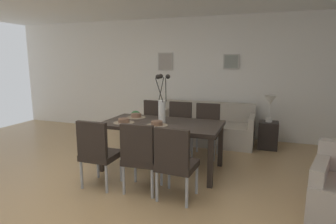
# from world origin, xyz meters

# --- Properties ---
(ground_plane) EXTENTS (9.00, 9.00, 0.00)m
(ground_plane) POSITION_xyz_m (0.00, 0.00, 0.00)
(ground_plane) COLOR tan
(back_wall_panel) EXTENTS (9.00, 0.10, 2.60)m
(back_wall_panel) POSITION_xyz_m (0.00, 3.25, 1.30)
(back_wall_panel) COLOR white
(back_wall_panel) RESTS_ON ground
(dining_table) EXTENTS (1.80, 0.94, 0.74)m
(dining_table) POSITION_xyz_m (0.28, 1.00, 0.66)
(dining_table) COLOR black
(dining_table) RESTS_ON ground
(dining_chair_near_left) EXTENTS (0.44, 0.44, 0.92)m
(dining_chair_near_left) POSITION_xyz_m (-0.28, 0.10, 0.51)
(dining_chair_near_left) COLOR black
(dining_chair_near_left) RESTS_ON ground
(dining_chair_near_right) EXTENTS (0.46, 0.46, 0.92)m
(dining_chair_near_right) POSITION_xyz_m (-0.26, 1.88, 0.51)
(dining_chair_near_right) COLOR black
(dining_chair_near_right) RESTS_ON ground
(dining_chair_far_left) EXTENTS (0.47, 0.47, 0.92)m
(dining_chair_far_left) POSITION_xyz_m (0.31, 0.15, 0.51)
(dining_chair_far_left) COLOR black
(dining_chair_far_left) RESTS_ON ground
(dining_chair_far_right) EXTENTS (0.44, 0.44, 0.92)m
(dining_chair_far_right) POSITION_xyz_m (0.27, 1.87, 0.51)
(dining_chair_far_right) COLOR black
(dining_chair_far_right) RESTS_ON ground
(dining_chair_mid_left) EXTENTS (0.47, 0.47, 0.92)m
(dining_chair_mid_left) POSITION_xyz_m (0.79, 0.10, 0.51)
(dining_chair_mid_left) COLOR black
(dining_chair_mid_left) RESTS_ON ground
(dining_chair_mid_right) EXTENTS (0.44, 0.44, 0.92)m
(dining_chair_mid_right) POSITION_xyz_m (0.79, 1.86, 0.51)
(dining_chair_mid_right) COLOR black
(dining_chair_mid_right) RESTS_ON ground
(centerpiece_vase) EXTENTS (0.21, 0.23, 0.73)m
(centerpiece_vase) POSITION_xyz_m (0.28, 1.00, 1.02)
(centerpiece_vase) COLOR silver
(centerpiece_vase) RESTS_ON dining_table
(placemat_near_left) EXTENTS (0.32, 0.32, 0.01)m
(placemat_near_left) POSITION_xyz_m (-0.26, 0.79, 0.74)
(placemat_near_left) COLOR #7F705B
(placemat_near_left) RESTS_ON dining_table
(bowl_near_left) EXTENTS (0.17, 0.17, 0.07)m
(bowl_near_left) POSITION_xyz_m (-0.26, 0.79, 0.78)
(bowl_near_left) COLOR brown
(bowl_near_left) RESTS_ON dining_table
(placemat_near_right) EXTENTS (0.32, 0.32, 0.01)m
(placemat_near_right) POSITION_xyz_m (-0.26, 1.22, 0.74)
(placemat_near_right) COLOR #7F705B
(placemat_near_right) RESTS_ON dining_table
(bowl_near_right) EXTENTS (0.17, 0.17, 0.07)m
(bowl_near_right) POSITION_xyz_m (-0.26, 1.22, 0.78)
(bowl_near_right) COLOR brown
(bowl_near_right) RESTS_ON dining_table
(placemat_far_left) EXTENTS (0.32, 0.32, 0.01)m
(placemat_far_left) POSITION_xyz_m (0.28, 0.79, 0.74)
(placemat_far_left) COLOR #7F705B
(placemat_far_left) RESTS_ON dining_table
(bowl_far_left) EXTENTS (0.17, 0.17, 0.07)m
(bowl_far_left) POSITION_xyz_m (0.28, 0.79, 0.78)
(bowl_far_left) COLOR brown
(bowl_far_left) RESTS_ON dining_table
(sofa) EXTENTS (1.95, 0.84, 0.80)m
(sofa) POSITION_xyz_m (0.60, 2.70, 0.28)
(sofa) COLOR #B2A899
(sofa) RESTS_ON ground
(side_table) EXTENTS (0.36, 0.36, 0.52)m
(side_table) POSITION_xyz_m (1.83, 2.65, 0.26)
(side_table) COLOR black
(side_table) RESTS_ON ground
(table_lamp) EXTENTS (0.22, 0.22, 0.51)m
(table_lamp) POSITION_xyz_m (1.83, 2.65, 0.89)
(table_lamp) COLOR beige
(table_lamp) RESTS_ON side_table
(framed_picture_left) EXTENTS (0.35, 0.03, 0.40)m
(framed_picture_left) POSITION_xyz_m (-0.46, 3.18, 1.65)
(framed_picture_left) COLOR #B2ADA3
(framed_picture_center) EXTENTS (0.33, 0.03, 0.32)m
(framed_picture_center) POSITION_xyz_m (1.01, 3.18, 1.65)
(framed_picture_center) COLOR #B2ADA3
(potted_plant) EXTENTS (0.36, 0.36, 0.67)m
(potted_plant) POSITION_xyz_m (-0.77, 2.16, 0.37)
(potted_plant) COLOR silver
(potted_plant) RESTS_ON ground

